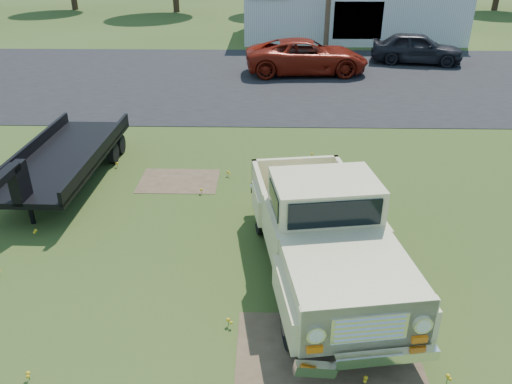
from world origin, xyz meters
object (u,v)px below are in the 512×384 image
at_px(dark_sedan, 417,48).
at_px(red_pickup, 307,57).
at_px(vintage_pickup_truck, 322,229).
at_px(flatbed_trailer, 64,153).

bearing_deg(dark_sedan, red_pickup, 122.90).
relative_size(vintage_pickup_truck, flatbed_trailer, 0.96).
xyz_separation_m(red_pickup, dark_sedan, (6.10, 2.43, -0.02)).
height_order(flatbed_trailer, dark_sedan, flatbed_trailer).
xyz_separation_m(flatbed_trailer, red_pickup, (7.51, 12.68, -0.00)).
bearing_deg(flatbed_trailer, dark_sedan, 48.65).
height_order(vintage_pickup_truck, red_pickup, vintage_pickup_truck).
relative_size(red_pickup, dark_sedan, 1.26).
distance_m(vintage_pickup_truck, dark_sedan, 20.58).
bearing_deg(vintage_pickup_truck, flatbed_trailer, 138.85).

